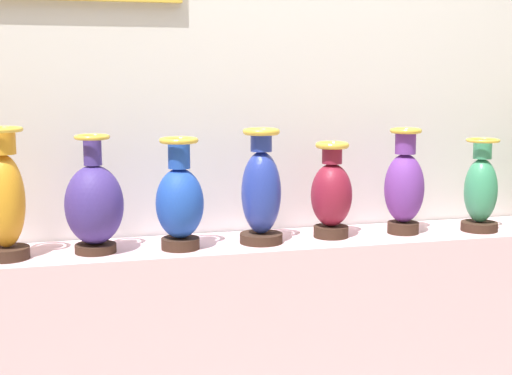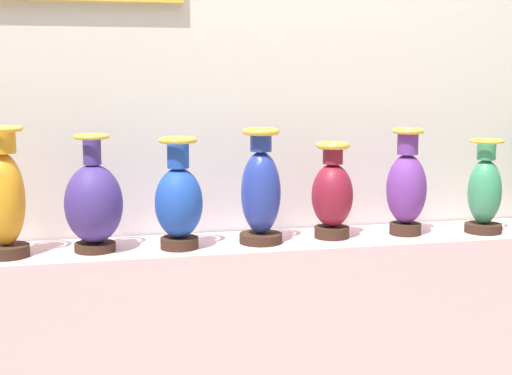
{
  "view_description": "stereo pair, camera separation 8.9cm",
  "coord_description": "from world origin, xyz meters",
  "px_view_note": "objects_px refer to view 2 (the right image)",
  "views": [
    {
      "loc": [
        -0.66,
        -2.44,
        1.44
      ],
      "look_at": [
        0.0,
        0.0,
        1.06
      ],
      "focal_mm": 52.06,
      "sensor_mm": 36.0,
      "label": 1
    },
    {
      "loc": [
        -0.57,
        -2.46,
        1.44
      ],
      "look_at": [
        0.0,
        0.0,
        1.06
      ],
      "focal_mm": 52.06,
      "sensor_mm": 36.0,
      "label": 2
    }
  ],
  "objects_px": {
    "vase_sapphire": "(179,200)",
    "vase_violet": "(406,187)",
    "vase_indigo": "(94,203)",
    "vase_cobalt": "(261,192)",
    "vase_jade": "(485,192)",
    "vase_amber": "(5,198)",
    "vase_burgundy": "(332,194)"
  },
  "relations": [
    {
      "from": "vase_indigo",
      "to": "vase_cobalt",
      "type": "xyz_separation_m",
      "value": [
        0.56,
        -0.01,
        0.02
      ]
    },
    {
      "from": "vase_cobalt",
      "to": "vase_burgundy",
      "type": "distance_m",
      "value": 0.27
    },
    {
      "from": "vase_burgundy",
      "to": "vase_amber",
      "type": "bearing_deg",
      "value": -178.22
    },
    {
      "from": "vase_sapphire",
      "to": "vase_cobalt",
      "type": "bearing_deg",
      "value": 3.61
    },
    {
      "from": "vase_jade",
      "to": "vase_sapphire",
      "type": "bearing_deg",
      "value": 180.0
    },
    {
      "from": "vase_burgundy",
      "to": "vase_indigo",
      "type": "bearing_deg",
      "value": -178.77
    },
    {
      "from": "vase_violet",
      "to": "vase_jade",
      "type": "height_order",
      "value": "vase_violet"
    },
    {
      "from": "vase_cobalt",
      "to": "vase_amber",
      "type": "bearing_deg",
      "value": -179.23
    },
    {
      "from": "vase_cobalt",
      "to": "vase_jade",
      "type": "relative_size",
      "value": 1.15
    },
    {
      "from": "vase_amber",
      "to": "vase_burgundy",
      "type": "xyz_separation_m",
      "value": [
        1.1,
        0.03,
        -0.03
      ]
    },
    {
      "from": "vase_indigo",
      "to": "vase_cobalt",
      "type": "relative_size",
      "value": 0.97
    },
    {
      "from": "vase_indigo",
      "to": "vase_jade",
      "type": "height_order",
      "value": "vase_indigo"
    },
    {
      "from": "vase_sapphire",
      "to": "vase_violet",
      "type": "xyz_separation_m",
      "value": [
        0.83,
        0.03,
        0.01
      ]
    },
    {
      "from": "vase_amber",
      "to": "vase_burgundy",
      "type": "distance_m",
      "value": 1.1
    },
    {
      "from": "vase_cobalt",
      "to": "vase_jade",
      "type": "height_order",
      "value": "vase_cobalt"
    },
    {
      "from": "vase_burgundy",
      "to": "vase_violet",
      "type": "relative_size",
      "value": 0.89
    },
    {
      "from": "vase_indigo",
      "to": "vase_sapphire",
      "type": "distance_m",
      "value": 0.28
    },
    {
      "from": "vase_violet",
      "to": "vase_jade",
      "type": "relative_size",
      "value": 1.12
    },
    {
      "from": "vase_cobalt",
      "to": "vase_burgundy",
      "type": "height_order",
      "value": "vase_cobalt"
    },
    {
      "from": "vase_amber",
      "to": "vase_cobalt",
      "type": "xyz_separation_m",
      "value": [
        0.83,
        0.01,
        -0.01
      ]
    },
    {
      "from": "vase_indigo",
      "to": "vase_burgundy",
      "type": "height_order",
      "value": "vase_indigo"
    },
    {
      "from": "vase_sapphire",
      "to": "vase_burgundy",
      "type": "bearing_deg",
      "value": 4.25
    },
    {
      "from": "vase_sapphire",
      "to": "vase_burgundy",
      "type": "relative_size",
      "value": 1.09
    },
    {
      "from": "vase_cobalt",
      "to": "vase_violet",
      "type": "distance_m",
      "value": 0.54
    },
    {
      "from": "vase_indigo",
      "to": "vase_sapphire",
      "type": "height_order",
      "value": "vase_indigo"
    },
    {
      "from": "vase_indigo",
      "to": "vase_jade",
      "type": "relative_size",
      "value": 1.12
    },
    {
      "from": "vase_indigo",
      "to": "vase_violet",
      "type": "relative_size",
      "value": 1.0
    },
    {
      "from": "vase_violet",
      "to": "vase_indigo",
      "type": "bearing_deg",
      "value": -179.43
    },
    {
      "from": "vase_amber",
      "to": "vase_violet",
      "type": "distance_m",
      "value": 1.37
    },
    {
      "from": "vase_sapphire",
      "to": "vase_burgundy",
      "type": "distance_m",
      "value": 0.55
    },
    {
      "from": "vase_sapphire",
      "to": "vase_violet",
      "type": "height_order",
      "value": "vase_violet"
    },
    {
      "from": "vase_amber",
      "to": "vase_sapphire",
      "type": "relative_size",
      "value": 1.12
    }
  ]
}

